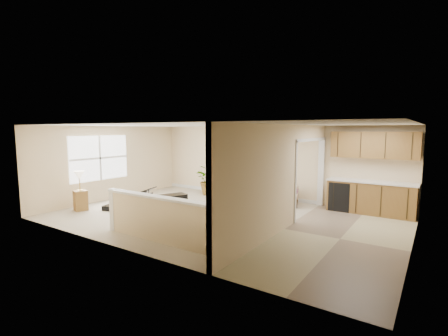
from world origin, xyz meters
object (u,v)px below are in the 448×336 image
Objects in this scene: accent_table at (235,182)px; piano_bench at (172,204)px; lamp_stand at (80,194)px; loveseat at (277,196)px; small_plant at (292,199)px; palm_plant at (210,180)px; piano at (136,189)px.

piano_bench is at bearing -94.62° from accent_table.
loveseat is at bearing 40.55° from lamp_stand.
loveseat is 2.55× the size of small_plant.
loveseat is (2.04, 2.65, 0.02)m from piano_bench.
piano_bench is at bearing -135.18° from small_plant.
loveseat is 0.56m from small_plant.
piano_bench is 0.53× the size of loveseat.
accent_table reaches higher than piano_bench.
loveseat reaches higher than piano_bench.
loveseat is at bearing 52.47° from piano_bench.
palm_plant is at bearing -162.03° from accent_table.
piano_bench is 1.35× the size of small_plant.
small_plant is (3.24, -0.17, -0.28)m from palm_plant.
small_plant is (4.05, 2.61, -0.30)m from piano.
lamp_stand is (-1.04, -1.20, -0.06)m from piano.
piano is 4.83m from small_plant.
small_plant is at bearing -2.96° from palm_plant.
piano_bench is 3.06m from accent_table.
loveseat is (3.49, 2.68, -0.26)m from piano.
palm_plant is at bearing 65.01° from lamp_stand.
accent_table is at bearing 151.54° from loveseat.
small_plant is at bearing 16.01° from piano.
small_plant is at bearing -10.99° from accent_table.
loveseat is 1.30× the size of palm_plant.
small_plant is 0.51× the size of lamp_stand.
lamp_stand is (-5.09, -3.80, 0.24)m from small_plant.
lamp_stand reaches higher than palm_plant.
loveseat is at bearing -12.04° from accent_table.
lamp_stand reaches higher than small_plant.
palm_plant is (-0.65, 2.75, 0.27)m from piano_bench.
accent_table is (1.70, 3.07, -0.04)m from piano.
piano is at bearing -119.04° from accent_table.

